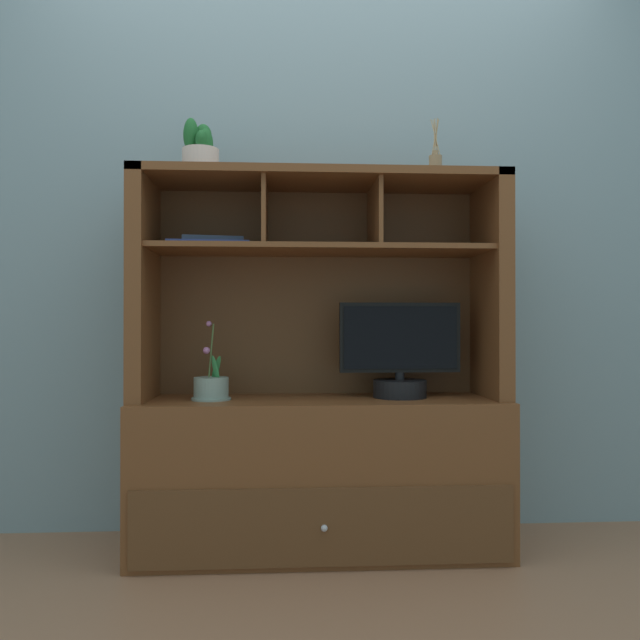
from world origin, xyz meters
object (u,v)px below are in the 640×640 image
at_px(potted_orchid, 211,388).
at_px(potted_succulent, 200,152).
at_px(media_console, 320,433).
at_px(magazine_stack_left, 210,243).
at_px(diffuser_bottle, 435,165).
at_px(tv_monitor, 400,358).

distance_m(potted_orchid, potted_succulent, 0.90).
distance_m(media_console, magazine_stack_left, 0.85).
bearing_deg(diffuser_bottle, magazine_stack_left, 179.48).
relative_size(media_console, diffuser_bottle, 6.17).
bearing_deg(media_console, potted_succulent, -176.94).
relative_size(tv_monitor, potted_orchid, 1.58).
bearing_deg(potted_orchid, magazine_stack_left, 100.44).
bearing_deg(potted_orchid, media_console, 5.40).
relative_size(potted_orchid, diffuser_bottle, 1.28).
distance_m(media_console, diffuser_bottle, 1.14).
bearing_deg(tv_monitor, magazine_stack_left, 178.25).
xyz_separation_m(tv_monitor, magazine_stack_left, (-0.73, 0.02, 0.45)).
bearing_deg(magazine_stack_left, potted_succulent, -133.47).
relative_size(potted_orchid, potted_succulent, 1.42).
bearing_deg(potted_succulent, media_console, 3.06).
relative_size(media_console, potted_succulent, 6.88).
xyz_separation_m(diffuser_bottle, potted_succulent, (-0.91, -0.03, 0.03)).
bearing_deg(magazine_stack_left, tv_monitor, -1.75).
height_order(media_console, potted_orchid, media_console).
bearing_deg(diffuser_bottle, media_console, -179.47).
distance_m(diffuser_bottle, potted_succulent, 0.92).
bearing_deg(tv_monitor, diffuser_bottle, 5.75).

